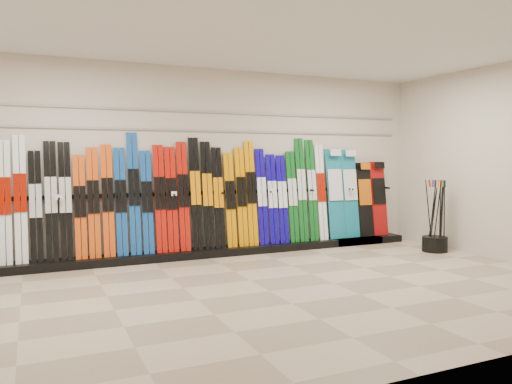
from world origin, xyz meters
name	(u,v)px	position (x,y,z in m)	size (l,w,h in m)	color
floor	(270,291)	(0.00, 0.00, 0.00)	(8.00, 8.00, 0.00)	gray
back_wall	(202,162)	(0.00, 2.50, 1.50)	(8.00, 8.00, 0.00)	beige
right_wall	(512,162)	(4.00, 0.00, 1.50)	(5.00, 5.00, 0.00)	beige
ceiling	(270,32)	(0.00, 0.00, 3.00)	(8.00, 8.00, 0.00)	silver
ski_rack_base	(221,251)	(0.22, 2.28, 0.06)	(8.00, 0.40, 0.12)	black
skis	(178,198)	(-0.46, 2.35, 0.94)	(5.38, 0.28, 1.83)	white
snowboards	(356,196)	(2.90, 2.35, 0.86)	(1.28, 0.25, 1.60)	#14728C
pole_bin	(435,244)	(3.60, 1.10, 0.12)	(0.41, 0.41, 0.25)	black
ski_poles	(438,215)	(3.63, 1.08, 0.61)	(0.35, 0.37, 1.18)	black
slatwall_rail_0	(202,131)	(0.00, 2.48, 2.00)	(7.60, 0.02, 0.03)	gray
slatwall_rail_1	(202,112)	(0.00, 2.48, 2.30)	(7.60, 0.02, 0.03)	gray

